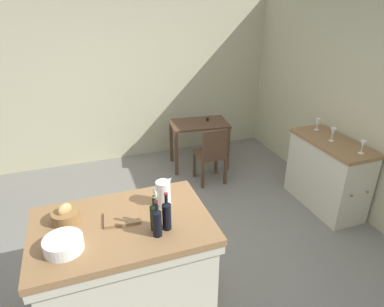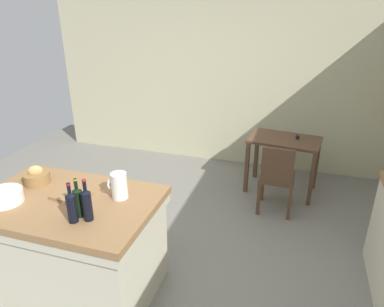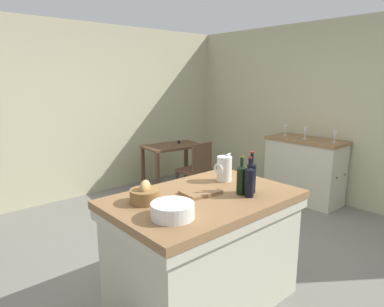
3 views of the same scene
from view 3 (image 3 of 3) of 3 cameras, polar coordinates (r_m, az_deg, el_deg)
The scene contains 17 objects.
ground_plane at distance 3.70m, azimuth 1.14°, elevation -16.44°, with size 6.76×6.76×0.00m, color slate.
wall_back at distance 5.47m, azimuth -17.63°, elevation 6.77°, with size 5.32×0.12×2.60m, color #B7B28E.
wall_right at distance 5.38m, azimuth 22.27°, elevation 6.33°, with size 0.12×5.20×2.60m, color #B7B28E.
island_table at distance 2.80m, azimuth 1.92°, elevation -15.19°, with size 1.44×0.95×0.91m.
side_cabinet at distance 5.30m, azimuth 18.29°, elevation -2.60°, with size 0.52×1.12×0.94m.
writing_desk at distance 5.45m, azimuth -3.24°, elevation 0.16°, with size 0.96×0.67×0.80m.
wooden_chair at distance 5.03m, azimuth 0.74°, elevation -2.64°, with size 0.41×0.41×0.89m.
pitcher at distance 2.97m, azimuth 5.42°, elevation -2.51°, with size 0.17×0.13×0.26m.
wash_bowl at distance 2.22m, azimuth -3.27°, elevation -9.49°, with size 0.28×0.28×0.10m, color white.
bread_basket at distance 2.49m, azimuth -7.83°, elevation -6.85°, with size 0.22×0.22×0.17m.
cutting_board at distance 2.67m, azimuth 1.44°, elevation -6.48°, with size 0.29×0.21×0.02m, color olive.
wine_bottle_dark at distance 2.70m, azimuth 9.92°, elevation -3.76°, with size 0.07×0.07×0.33m.
wine_bottle_amber at distance 2.65m, azimuth 8.26°, elevation -4.20°, with size 0.07×0.07×0.31m.
wine_bottle_green at distance 2.60m, azimuth 9.59°, elevation -4.53°, with size 0.07×0.07×0.31m.
wine_glass_far_left at distance 5.05m, azimuth 22.86°, elevation 2.97°, with size 0.07×0.07×0.16m.
wine_glass_left at distance 5.17m, azimuth 18.45°, elevation 3.65°, with size 0.07×0.07×0.17m.
wine_glass_middle at distance 5.43m, azimuth 15.40°, elevation 4.13°, with size 0.07×0.07×0.16m.
Camera 3 is at (-2.19, -2.39, 1.79)m, focal length 31.81 mm.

